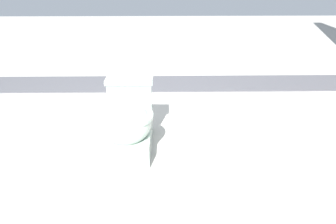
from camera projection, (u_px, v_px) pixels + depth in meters
The scene contains 3 objects.
ground_plane at pixel (153, 139), 2.69m from camera, with size 14.00×14.00×0.00m, color #A8A59E.
gravel_strip at pixel (197, 83), 3.92m from camera, with size 0.56×8.00×0.01m, color #4C4C51.
toilet at pixel (128, 122), 2.47m from camera, with size 0.64×0.40×0.52m.
Camera 1 is at (2.36, 0.08, 1.31)m, focal length 35.00 mm.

